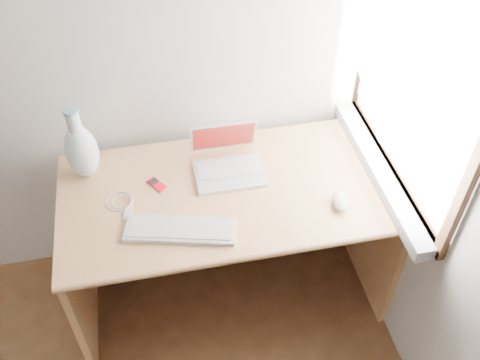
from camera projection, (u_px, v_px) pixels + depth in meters
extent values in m
cube|color=silver|center=(420.00, 63.00, 1.96)|extent=(0.01, 0.90, 1.00)
cube|color=gray|center=(379.00, 169.00, 2.33)|extent=(0.10, 0.96, 0.06)
cube|color=white|center=(403.00, 59.00, 1.93)|extent=(0.02, 0.84, 0.92)
cube|color=tan|center=(229.00, 191.00, 2.30)|extent=(1.44, 0.72, 0.03)
cube|color=tan|center=(80.00, 270.00, 2.47)|extent=(0.03, 0.68, 0.73)
cube|color=tan|center=(368.00, 223.00, 2.67)|extent=(0.03, 0.68, 0.73)
cube|color=tan|center=(217.00, 179.00, 2.72)|extent=(1.38, 0.03, 0.49)
cube|color=silver|center=(229.00, 174.00, 2.34)|extent=(0.30, 0.21, 0.01)
cube|color=white|center=(229.00, 172.00, 2.33)|extent=(0.27, 0.12, 0.00)
cube|color=silver|center=(225.00, 141.00, 2.34)|extent=(0.30, 0.08, 0.19)
cube|color=maroon|center=(225.00, 141.00, 2.34)|extent=(0.28, 0.07, 0.17)
cube|color=silver|center=(180.00, 230.00, 2.11)|extent=(0.46, 0.24, 0.02)
cube|color=white|center=(180.00, 228.00, 2.10)|extent=(0.42, 0.20, 0.00)
ellipsoid|color=silver|center=(340.00, 202.00, 2.21)|extent=(0.09, 0.12, 0.04)
cube|color=#B00C14|center=(157.00, 184.00, 2.30)|extent=(0.09, 0.10, 0.01)
cube|color=black|center=(157.00, 184.00, 2.29)|extent=(0.05, 0.05, 0.00)
torus|color=silver|center=(120.00, 201.00, 2.23)|extent=(0.15, 0.15, 0.01)
cube|color=silver|center=(128.00, 213.00, 2.18)|extent=(0.05, 0.08, 0.01)
ellipsoid|color=white|center=(82.00, 152.00, 2.25)|extent=(0.14, 0.14, 0.26)
cylinder|color=white|center=(73.00, 122.00, 2.14)|extent=(0.06, 0.06, 0.11)
cylinder|color=#7EA8CA|center=(70.00, 111.00, 2.10)|extent=(0.06, 0.06, 0.01)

